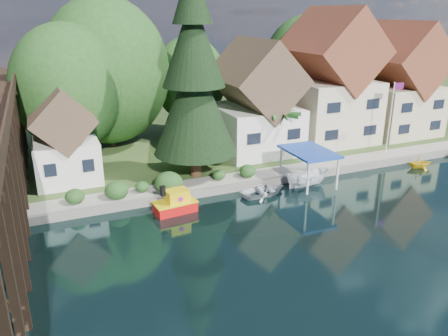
{
  "coord_description": "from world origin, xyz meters",
  "views": [
    {
      "loc": [
        -12.49,
        -21.82,
        13.74
      ],
      "look_at": [
        -0.59,
        6.0,
        2.91
      ],
      "focal_mm": 35.0,
      "sensor_mm": 36.0,
      "label": 1
    }
  ],
  "objects_px": {
    "house_right": "(397,87)",
    "tugboat": "(175,203)",
    "flagpole": "(392,111)",
    "boat_white_a": "(264,190)",
    "house_center": "(329,85)",
    "boat_canopy": "(308,171)",
    "house_left": "(255,105)",
    "palm_tree": "(282,116)",
    "conifer": "(194,79)",
    "boat_yellow": "(420,161)",
    "shed": "(65,142)"
  },
  "relations": [
    {
      "from": "boat_white_a",
      "to": "house_left",
      "type": "bearing_deg",
      "value": -29.42
    },
    {
      "from": "house_left",
      "to": "palm_tree",
      "type": "distance_m",
      "value": 3.76
    },
    {
      "from": "shed",
      "to": "tugboat",
      "type": "height_order",
      "value": "shed"
    },
    {
      "from": "shed",
      "to": "conifer",
      "type": "xyz_separation_m",
      "value": [
        10.1,
        -3.11,
        4.92
      ]
    },
    {
      "from": "house_right",
      "to": "tugboat",
      "type": "xyz_separation_m",
      "value": [
        -29.36,
        -9.83,
        -5.11
      ]
    },
    {
      "from": "house_center",
      "to": "boat_yellow",
      "type": "distance_m",
      "value": 12.18
    },
    {
      "from": "tugboat",
      "to": "boat_canopy",
      "type": "height_order",
      "value": "boat_canopy"
    },
    {
      "from": "house_left",
      "to": "flagpole",
      "type": "bearing_deg",
      "value": -29.23
    },
    {
      "from": "flagpole",
      "to": "boat_white_a",
      "type": "height_order",
      "value": "flagpole"
    },
    {
      "from": "conifer",
      "to": "palm_tree",
      "type": "distance_m",
      "value": 9.75
    },
    {
      "from": "house_left",
      "to": "palm_tree",
      "type": "height_order",
      "value": "house_left"
    },
    {
      "from": "shed",
      "to": "palm_tree",
      "type": "distance_m",
      "value": 19.08
    },
    {
      "from": "palm_tree",
      "to": "flagpole",
      "type": "bearing_deg",
      "value": -14.88
    },
    {
      "from": "boat_yellow",
      "to": "house_right",
      "type": "bearing_deg",
      "value": -14.12
    },
    {
      "from": "flagpole",
      "to": "boat_white_a",
      "type": "bearing_deg",
      "value": -168.52
    },
    {
      "from": "house_left",
      "to": "boat_canopy",
      "type": "relative_size",
      "value": 2.24
    },
    {
      "from": "house_center",
      "to": "palm_tree",
      "type": "bearing_deg",
      "value": -152.95
    },
    {
      "from": "flagpole",
      "to": "boat_white_a",
      "type": "xyz_separation_m",
      "value": [
        -15.35,
        -3.12,
        -4.45
      ]
    },
    {
      "from": "house_right",
      "to": "conifer",
      "type": "relative_size",
      "value": 0.73
    },
    {
      "from": "tugboat",
      "to": "boat_white_a",
      "type": "bearing_deg",
      "value": 2.37
    },
    {
      "from": "shed",
      "to": "boat_yellow",
      "type": "bearing_deg",
      "value": -14.95
    },
    {
      "from": "house_center",
      "to": "boat_canopy",
      "type": "xyz_separation_m",
      "value": [
        -8.77,
        -9.89,
        -5.07
      ]
    },
    {
      "from": "palm_tree",
      "to": "boat_canopy",
      "type": "distance_m",
      "value": 6.74
    },
    {
      "from": "tugboat",
      "to": "shed",
      "type": "bearing_deg",
      "value": 128.57
    },
    {
      "from": "conifer",
      "to": "boat_yellow",
      "type": "height_order",
      "value": "conifer"
    },
    {
      "from": "house_left",
      "to": "boat_white_a",
      "type": "bearing_deg",
      "value": -112.26
    },
    {
      "from": "shed",
      "to": "conifer",
      "type": "relative_size",
      "value": 0.46
    },
    {
      "from": "flagpole",
      "to": "boat_canopy",
      "type": "xyz_separation_m",
      "value": [
        -11.22,
        -2.98,
        -3.51
      ]
    },
    {
      "from": "palm_tree",
      "to": "house_left",
      "type": "bearing_deg",
      "value": 104.59
    },
    {
      "from": "tugboat",
      "to": "boat_canopy",
      "type": "relative_size",
      "value": 0.66
    },
    {
      "from": "house_center",
      "to": "boat_yellow",
      "type": "bearing_deg",
      "value": -71.14
    },
    {
      "from": "conifer",
      "to": "flagpole",
      "type": "relative_size",
      "value": 2.41
    },
    {
      "from": "house_left",
      "to": "boat_canopy",
      "type": "xyz_separation_m",
      "value": [
        0.23,
        -9.39,
        -3.8
      ]
    },
    {
      "from": "shed",
      "to": "tugboat",
      "type": "xyz_separation_m",
      "value": [
        6.64,
        -8.33,
        -3.16
      ]
    },
    {
      "from": "conifer",
      "to": "boat_canopy",
      "type": "xyz_separation_m",
      "value": [
        8.13,
        -4.77,
        -7.4
      ]
    },
    {
      "from": "tugboat",
      "to": "boat_white_a",
      "type": "distance_m",
      "value": 7.47
    },
    {
      "from": "boat_white_a",
      "to": "boat_canopy",
      "type": "xyz_separation_m",
      "value": [
        4.13,
        0.14,
        0.94
      ]
    },
    {
      "from": "boat_white_a",
      "to": "boat_canopy",
      "type": "relative_size",
      "value": 0.79
    },
    {
      "from": "palm_tree",
      "to": "conifer",
      "type": "bearing_deg",
      "value": -173.57
    },
    {
      "from": "house_center",
      "to": "boat_canopy",
      "type": "height_order",
      "value": "house_center"
    },
    {
      "from": "house_right",
      "to": "tugboat",
      "type": "relative_size",
      "value": 3.86
    },
    {
      "from": "house_left",
      "to": "house_center",
      "type": "relative_size",
      "value": 0.79
    },
    {
      "from": "house_right",
      "to": "shed",
      "type": "bearing_deg",
      "value": -177.61
    },
    {
      "from": "flagpole",
      "to": "house_right",
      "type": "bearing_deg",
      "value": 44.37
    },
    {
      "from": "tugboat",
      "to": "boat_yellow",
      "type": "xyz_separation_m",
      "value": [
        23.82,
        0.2,
        -0.05
      ]
    },
    {
      "from": "house_right",
      "to": "boat_canopy",
      "type": "bearing_deg",
      "value": -152.15
    },
    {
      "from": "house_center",
      "to": "boat_canopy",
      "type": "distance_m",
      "value": 14.15
    },
    {
      "from": "house_left",
      "to": "house_right",
      "type": "bearing_deg",
      "value": 0.0
    },
    {
      "from": "house_center",
      "to": "flagpole",
      "type": "distance_m",
      "value": 7.49
    },
    {
      "from": "house_left",
      "to": "boat_yellow",
      "type": "distance_m",
      "value": 16.39
    }
  ]
}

